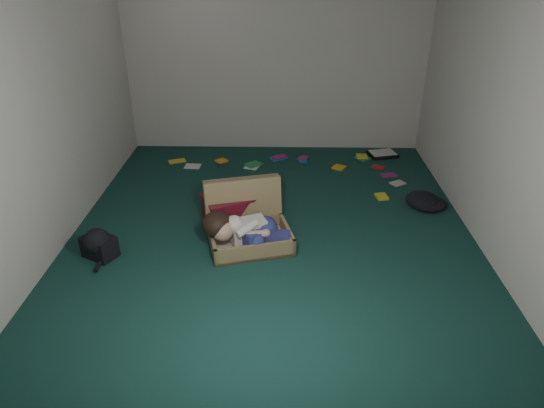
{
  "coord_description": "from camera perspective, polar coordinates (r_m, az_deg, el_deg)",
  "views": [
    {
      "loc": [
        0.09,
        -4.28,
        2.56
      ],
      "look_at": [
        0.0,
        -0.15,
        0.35
      ],
      "focal_mm": 32.0,
      "sensor_mm": 36.0,
      "label": 1
    }
  ],
  "objects": [
    {
      "name": "paper_tray",
      "position": [
        6.87,
        12.88,
        5.75
      ],
      "size": [
        0.43,
        0.36,
        0.05
      ],
      "rotation": [
        0.0,
        0.0,
        0.25
      ],
      "color": "black",
      "rests_on": "floor"
    },
    {
      "name": "person",
      "position": [
        4.54,
        -3.16,
        -3.07
      ],
      "size": [
        0.85,
        0.42,
        0.35
      ],
      "rotation": [
        0.0,
        0.0,
        0.25
      ],
      "color": "silver",
      "rests_on": "suitcase"
    },
    {
      "name": "backpack",
      "position": [
        4.76,
        -19.66,
        -4.67
      ],
      "size": [
        0.47,
        0.44,
        0.22
      ],
      "primitive_type": null,
      "rotation": [
        0.0,
        0.0,
        -0.5
      ],
      "color": "black",
      "rests_on": "floor"
    },
    {
      "name": "floor",
      "position": [
        4.99,
        0.04,
        -2.74
      ],
      "size": [
        4.5,
        4.5,
        0.0
      ],
      "primitive_type": "plane",
      "color": "#143A32",
      "rests_on": "ground"
    },
    {
      "name": "maroon_bin",
      "position": [
        4.95,
        -5.03,
        -0.81
      ],
      "size": [
        0.62,
        0.57,
        0.34
      ],
      "rotation": [
        0.0,
        0.0,
        0.47
      ],
      "color": "maroon",
      "rests_on": "floor"
    },
    {
      "name": "book_scatter",
      "position": [
        6.33,
        3.81,
        4.28
      ],
      "size": [
        2.99,
        1.35,
        0.02
      ],
      "color": "yellow",
      "rests_on": "floor"
    },
    {
      "name": "wall_left",
      "position": [
        4.93,
        -24.36,
        10.86
      ],
      "size": [
        0.0,
        4.5,
        4.5
      ],
      "primitive_type": "plane",
      "rotation": [
        1.57,
        0.0,
        1.57
      ],
      "color": "silver",
      "rests_on": "ground"
    },
    {
      "name": "suitcase",
      "position": [
        4.73,
        -2.95,
        -2.29
      ],
      "size": [
        0.92,
        0.91,
        0.56
      ],
      "rotation": [
        0.0,
        0.0,
        0.25
      ],
      "color": "olive",
      "rests_on": "floor"
    },
    {
      "name": "wall_right",
      "position": [
        4.86,
        24.81,
        10.54
      ],
      "size": [
        0.0,
        4.5,
        4.5
      ],
      "primitive_type": "plane",
      "rotation": [
        1.57,
        0.0,
        -1.57
      ],
      "color": "silver",
      "rests_on": "ground"
    },
    {
      "name": "wall_back",
      "position": [
        6.65,
        0.46,
        17.21
      ],
      "size": [
        4.5,
        0.0,
        4.5
      ],
      "primitive_type": "plane",
      "rotation": [
        1.57,
        0.0,
        0.0
      ],
      "color": "silver",
      "rests_on": "ground"
    },
    {
      "name": "clothing_pile",
      "position": [
        5.63,
        17.71,
        0.37
      ],
      "size": [
        0.49,
        0.45,
        0.12
      ],
      "primitive_type": null,
      "rotation": [
        0.0,
        0.0,
        -0.43
      ],
      "color": "black",
      "rests_on": "floor"
    },
    {
      "name": "wall_front",
      "position": [
        2.39,
        -1.07,
        -3.62
      ],
      "size": [
        4.5,
        0.0,
        4.5
      ],
      "primitive_type": "plane",
      "rotation": [
        -1.57,
        0.0,
        0.0
      ],
      "color": "silver",
      "rests_on": "ground"
    }
  ]
}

